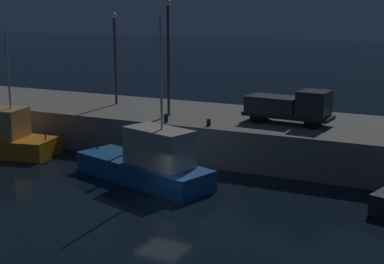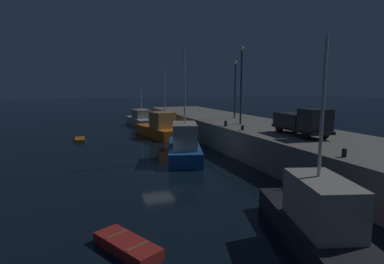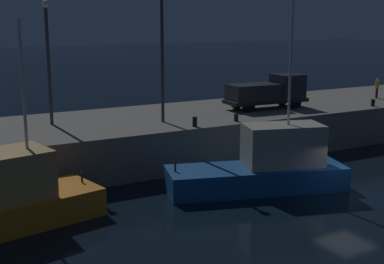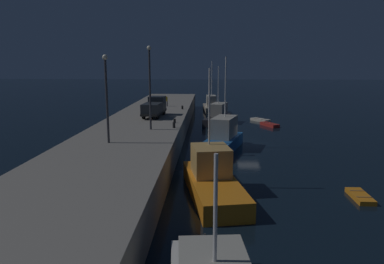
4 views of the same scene
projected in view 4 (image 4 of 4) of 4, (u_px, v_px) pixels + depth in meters
name	position (u px, v px, depth m)	size (l,w,h in m)	color
ground_plane	(249.00, 144.00, 41.72)	(320.00, 320.00, 0.00)	black
pier_quay	(143.00, 132.00, 42.05)	(71.96, 9.52, 2.67)	gray
fishing_trawler_red	(211.00, 106.00, 68.67)	(8.44, 3.16, 9.55)	gray
fishing_boat_blue	(213.00, 179.00, 25.73)	(10.01, 4.91, 8.99)	orange
fishing_boat_white	(218.00, 116.00, 56.06)	(8.74, 4.71, 8.79)	#232328
fishing_boat_orange	(222.00, 138.00, 38.89)	(9.94, 5.52, 10.01)	#195193
dinghy_orange_near	(260.00, 120.00, 58.06)	(3.41, 3.12, 0.44)	beige
rowboat_white_mid	(360.00, 196.00, 25.15)	(2.85, 1.16, 0.37)	orange
dinghy_red_small	(270.00, 125.00, 53.53)	(3.52, 2.59, 0.50)	#B22823
lamp_post_west	(106.00, 92.00, 29.68)	(0.44, 0.44, 7.35)	#38383D
lamp_post_east	(150.00, 82.00, 35.60)	(0.44, 0.44, 8.31)	#38383D
utility_truck	(154.00, 107.00, 44.99)	(6.15, 2.47, 2.38)	black
dockworker	(167.00, 100.00, 55.50)	(0.42, 0.42, 1.64)	black
bollard_west	(182.00, 107.00, 52.24)	(0.28, 0.28, 0.50)	black
bollard_central	(175.00, 121.00, 40.41)	(0.28, 0.28, 0.46)	black
bollard_east	(174.00, 125.00, 37.34)	(0.28, 0.28, 0.59)	black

